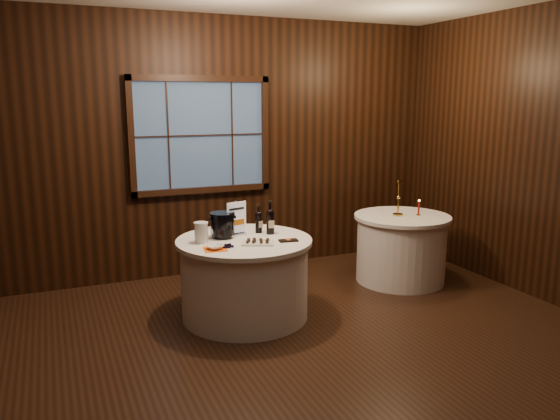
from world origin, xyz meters
name	(u,v)px	position (x,y,z in m)	size (l,w,h in m)	color
ground	(287,361)	(0.00, 0.00, 0.00)	(6.00, 6.00, 0.00)	black
back_wall	(201,144)	(0.00, 2.48, 1.54)	(6.00, 0.10, 3.00)	black
main_table	(245,278)	(0.00, 1.00, 0.39)	(1.28, 1.28, 0.77)	white
side_table	(401,248)	(2.00, 1.30, 0.39)	(1.08, 1.08, 0.77)	white
sign_stand	(236,224)	(-0.02, 1.16, 0.89)	(0.21, 0.14, 0.34)	#B1B1B8
port_bottle_left	(259,221)	(0.22, 1.18, 0.89)	(0.07, 0.08, 0.28)	black
port_bottle_right	(270,220)	(0.30, 1.09, 0.91)	(0.08, 0.08, 0.33)	black
ice_bucket	(223,225)	(-0.17, 1.13, 0.90)	(0.24, 0.24, 0.24)	black
chocolate_plate	(258,242)	(0.06, 0.79, 0.79)	(0.34, 0.29, 0.04)	white
chocolate_box	(288,240)	(0.35, 0.76, 0.78)	(0.17, 0.09, 0.01)	black
grape_bunch	(228,246)	(-0.23, 0.77, 0.79)	(0.16, 0.07, 0.04)	black
glass_pitcher	(201,232)	(-0.40, 1.04, 0.87)	(0.17, 0.13, 0.19)	silver
orange_napkin	(215,249)	(-0.35, 0.76, 0.77)	(0.20, 0.20, 0.00)	#F65E14
cracker_bowl	(215,247)	(-0.35, 0.76, 0.79)	(0.14, 0.14, 0.04)	white
brass_candlestick	(398,203)	(1.94, 1.31, 0.92)	(0.12, 0.12, 0.41)	#BD8C3B
red_candle	(419,209)	(2.16, 1.22, 0.84)	(0.05, 0.05, 0.18)	#BD8C3B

